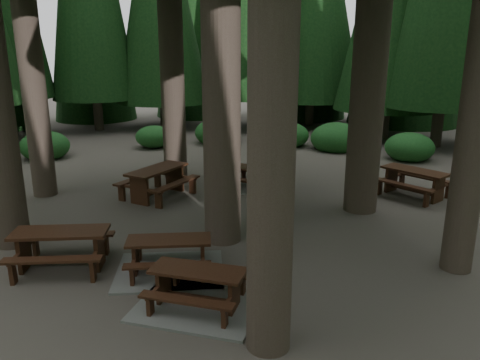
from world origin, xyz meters
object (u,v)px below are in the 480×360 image
Objects in this scene: picnic_table_f at (170,261)px; picnic_table_e at (61,243)px; picnic_table_c at (250,181)px; picnic_table_d at (414,179)px; picnic_table_a at (198,294)px; picnic_table_b at (158,178)px.

picnic_table_e is at bearing 170.53° from picnic_table_f.
picnic_table_c is 0.93× the size of picnic_table_d.
picnic_table_a is 8.73m from picnic_table_d.
picnic_table_d reaches higher than picnic_table_c.
picnic_table_b is 4.92m from picnic_table_e.
picnic_table_c is 7.04m from picnic_table_e.
picnic_table_e reaches higher than picnic_table_c.
picnic_table_a is 1.12× the size of picnic_table_b.
picnic_table_d is (6.02, 4.87, -0.04)m from picnic_table_b.
picnic_table_f is (3.94, -3.23, -0.36)m from picnic_table_b.
picnic_table_b is at bearing 97.67° from picnic_table_f.
picnic_table_c is (1.54, 2.56, -0.38)m from picnic_table_b.
picnic_table_c is at bearing 51.93° from picnic_table_e.
picnic_table_c is 5.05m from picnic_table_d.
picnic_table_b is 0.84× the size of picnic_table_f.
picnic_table_b is 3.01m from picnic_table_c.
picnic_table_b is at bearing 121.38° from picnic_table_a.
picnic_table_a is 1.46m from picnic_table_f.
picnic_table_b reaches higher than picnic_table_e.
picnic_table_e is (0.55, -7.01, 0.33)m from picnic_table_c.
picnic_table_a is at bearing -62.11° from picnic_table_c.
picnic_table_c is 0.74× the size of picnic_table_f.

